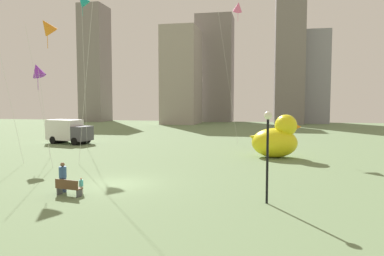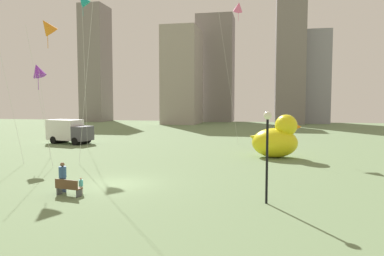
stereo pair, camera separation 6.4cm
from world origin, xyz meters
name	(u,v)px [view 1 (the left image)]	position (x,y,z in m)	size (l,w,h in m)	color
ground_plane	(117,184)	(0.00, 0.00, 0.00)	(140.00, 140.00, 0.00)	#678156
park_bench	(68,187)	(-1.42, -3.04, 0.47)	(1.52, 0.69, 0.90)	brown
person_adult	(63,176)	(-2.15, -2.35, 0.92)	(0.41, 0.41, 1.66)	#38476B
person_child	(81,185)	(-0.97, -2.49, 0.49)	(0.22, 0.22, 0.89)	silver
giant_inflatable_duck	(276,139)	(9.80, 12.72, 1.65)	(4.67, 2.99, 3.87)	yellow
lamppost	(268,138)	(8.91, -2.32, 3.22)	(0.39, 0.39, 4.54)	black
box_truck	(68,132)	(-14.24, 18.63, 1.43)	(5.78, 3.43, 2.85)	white
city_skyline	(226,64)	(-0.51, 66.31, 14.13)	(60.07, 20.85, 37.32)	gray
kite_pink	(238,7)	(5.40, 23.88, 16.30)	(3.21, 3.34, 17.11)	silver
kite_orange	(47,26)	(-8.02, 5.50, 10.87)	(2.21, 2.20, 11.66)	silver
kite_teal	(82,0)	(-10.20, 15.20, 15.66)	(1.89, 1.74, 16.47)	silver
kite_purple	(38,70)	(-10.59, 7.82, 7.72)	(1.49, 1.23, 8.44)	silver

